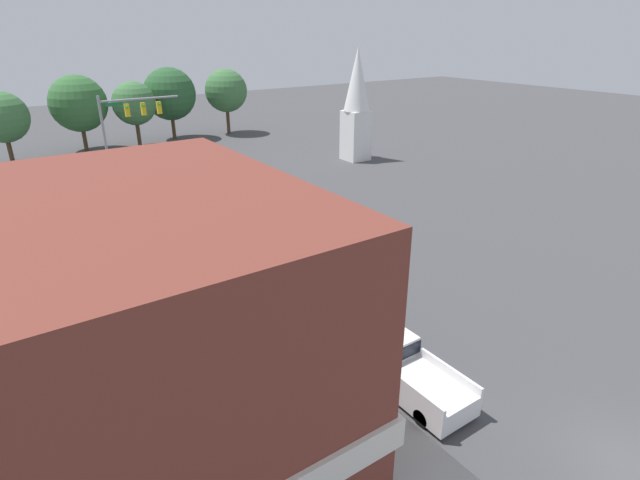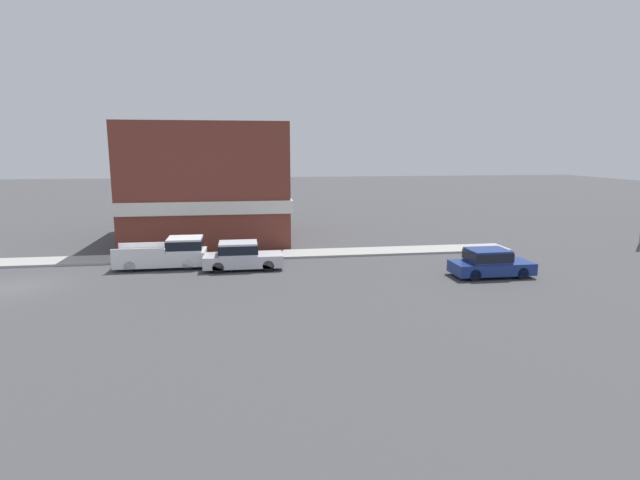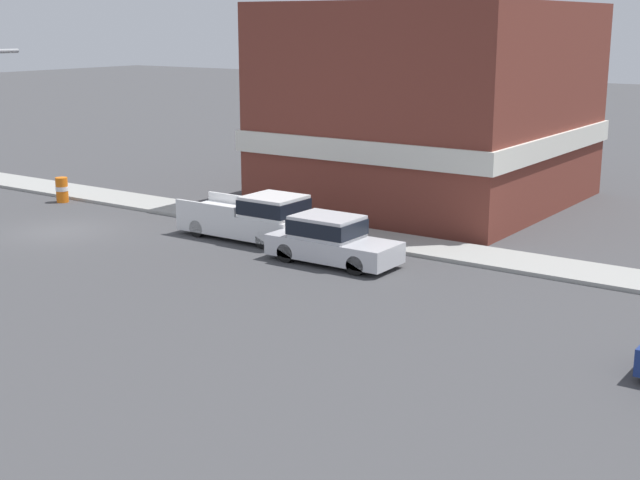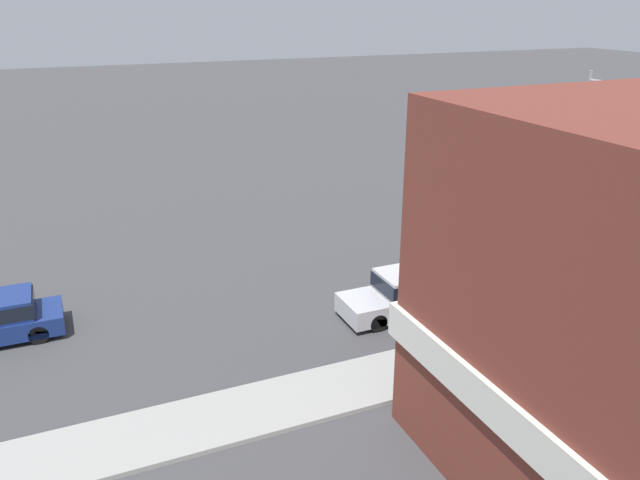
# 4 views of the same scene
# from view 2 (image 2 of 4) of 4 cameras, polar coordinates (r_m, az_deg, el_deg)

# --- Properties ---
(ground_plane) EXTENTS (200.00, 200.00, 0.00)m
(ground_plane) POSITION_cam_2_polar(r_m,az_deg,el_deg) (30.19, -31.32, -4.60)
(ground_plane) COLOR #424244
(sidewalk_curb) EXTENTS (2.40, 60.00, 0.14)m
(sidewalk_curb) POSITION_cam_2_polar(r_m,az_deg,el_deg) (35.35, -27.85, -2.17)
(sidewalk_curb) COLOR #9E9E99
(sidewalk_curb) RESTS_ON ground
(car_lead) EXTENTS (1.84, 4.60, 1.63)m
(car_lead) POSITION_cam_2_polar(r_m,az_deg,el_deg) (29.76, -9.01, -1.72)
(car_lead) COLOR black
(car_lead) RESTS_ON ground
(car_oncoming) EXTENTS (1.91, 4.43, 1.55)m
(car_oncoming) POSITION_cam_2_polar(r_m,az_deg,el_deg) (29.29, 18.82, -2.43)
(car_oncoming) COLOR black
(car_oncoming) RESTS_ON ground
(pickup_truck_parked) EXTENTS (2.01, 5.24, 1.80)m
(pickup_truck_parked) POSITION_cam_2_polar(r_m,az_deg,el_deg) (31.17, -16.86, -1.41)
(pickup_truck_parked) COLOR black
(pickup_truck_parked) RESTS_ON ground
(corner_brick_building) EXTENTS (13.13, 12.05, 8.86)m
(corner_brick_building) POSITION_cam_2_polar(r_m,az_deg,el_deg) (40.92, -12.51, 6.33)
(corner_brick_building) COLOR brown
(corner_brick_building) RESTS_ON ground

